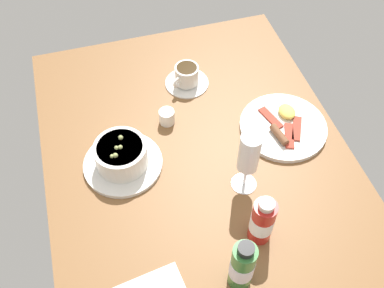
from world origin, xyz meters
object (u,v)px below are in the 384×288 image
object	(u,v)px
sauce_bottle_green	(242,266)
breakfast_plate	(283,126)
porridge_bowl	(122,156)
wine_glass	(249,155)
creamer_jug	(167,117)
sauce_bottle_red	(262,221)
coffee_cup	(187,77)

from	to	relation	value
sauce_bottle_green	breakfast_plate	size ratio (longest dim) A/B	0.70
porridge_bowl	wine_glass	xyz separation A→B (cm)	(15.02, 29.74, 9.02)
creamer_jug	wine_glass	xyz separation A→B (cm)	(26.74, 14.43, 10.67)
sauce_bottle_green	sauce_bottle_red	bearing A→B (deg)	137.55
porridge_bowl	creamer_jug	size ratio (longest dim) A/B	3.96
breakfast_plate	wine_glass	bearing A→B (deg)	-49.68
porridge_bowl	wine_glass	bearing A→B (deg)	63.20
coffee_cup	sauce_bottle_red	world-z (taller)	sauce_bottle_red
breakfast_plate	coffee_cup	bearing A→B (deg)	-138.95
coffee_cup	sauce_bottle_red	bearing A→B (deg)	2.85
sauce_bottle_green	breakfast_plate	world-z (taller)	sauce_bottle_green
creamer_jug	sauce_bottle_red	xyz separation A→B (cm)	(41.66, 12.74, 4.95)
breakfast_plate	sauce_bottle_green	bearing A→B (deg)	-35.40
wine_glass	breakfast_plate	world-z (taller)	wine_glass
porridge_bowl	breakfast_plate	size ratio (longest dim) A/B	0.85
porridge_bowl	creamer_jug	distance (cm)	19.35
coffee_cup	sauce_bottle_green	size ratio (longest dim) A/B	0.78
creamer_jug	sauce_bottle_green	xyz separation A→B (cm)	(50.88, 4.31, 5.84)
coffee_cup	sauce_bottle_green	bearing A→B (deg)	-5.01
sauce_bottle_green	wine_glass	bearing A→B (deg)	157.26
sauce_bottle_green	breakfast_plate	xyz separation A→B (cm)	(-39.19, 27.85, -7.25)
coffee_cup	sauce_bottle_red	xyz separation A→B (cm)	(55.46, 2.76, 4.29)
wine_glass	sauce_bottle_green	xyz separation A→B (cm)	(24.14, -10.12, -4.83)
coffee_cup	creamer_jug	xyz separation A→B (cm)	(13.79, -9.98, -0.66)
coffee_cup	sauce_bottle_green	distance (cm)	65.12
coffee_cup	sauce_bottle_red	distance (cm)	55.69
creamer_jug	wine_glass	size ratio (longest dim) A/B	0.27
sauce_bottle_red	breakfast_plate	world-z (taller)	sauce_bottle_red
porridge_bowl	wine_glass	distance (cm)	34.51
coffee_cup	breakfast_plate	world-z (taller)	coffee_cup
wine_glass	sauce_bottle_green	bearing A→B (deg)	-22.74
wine_glass	sauce_bottle_red	size ratio (longest dim) A/B	1.26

